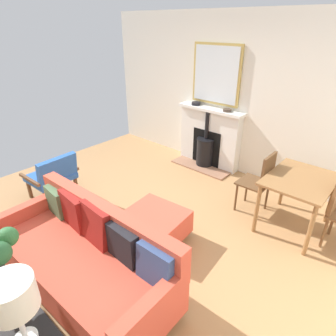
{
  "coord_description": "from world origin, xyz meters",
  "views": [
    {
      "loc": [
        1.99,
        2.45,
        2.45
      ],
      "look_at": [
        -0.51,
        0.23,
        0.75
      ],
      "focal_mm": 30.75,
      "sensor_mm": 36.0,
      "label": 1
    }
  ],
  "objects_px": {
    "ottoman": "(155,224)",
    "armchair_accent": "(53,174)",
    "table_lamp_far_end": "(11,297)",
    "dining_chair_near_fireplace": "(260,179)",
    "fireplace": "(208,141)",
    "mantel_bowl_near": "(196,103)",
    "sofa": "(86,256)",
    "dining_table": "(299,186)",
    "mantel_bowl_far": "(227,110)"
  },
  "relations": [
    {
      "from": "ottoman",
      "to": "armchair_accent",
      "type": "height_order",
      "value": "armchair_accent"
    },
    {
      "from": "table_lamp_far_end",
      "to": "dining_chair_near_fireplace",
      "type": "height_order",
      "value": "table_lamp_far_end"
    },
    {
      "from": "fireplace",
      "to": "mantel_bowl_near",
      "type": "xyz_separation_m",
      "value": [
        -0.01,
        -0.33,
        0.64
      ]
    },
    {
      "from": "sofa",
      "to": "ottoman",
      "type": "relative_size",
      "value": 2.73
    },
    {
      "from": "table_lamp_far_end",
      "to": "dining_table",
      "type": "bearing_deg",
      "value": 170.26
    },
    {
      "from": "mantel_bowl_near",
      "to": "armchair_accent",
      "type": "bearing_deg",
      "value": -16.04
    },
    {
      "from": "sofa",
      "to": "ottoman",
      "type": "xyz_separation_m",
      "value": [
        -0.95,
        0.04,
        -0.13
      ]
    },
    {
      "from": "fireplace",
      "to": "ottoman",
      "type": "distance_m",
      "value": 2.35
    },
    {
      "from": "fireplace",
      "to": "dining_chair_near_fireplace",
      "type": "xyz_separation_m",
      "value": [
        0.83,
        1.42,
        0.05
      ]
    },
    {
      "from": "armchair_accent",
      "to": "sofa",
      "type": "bearing_deg",
      "value": 70.28
    },
    {
      "from": "dining_table",
      "to": "dining_chair_near_fireplace",
      "type": "distance_m",
      "value": 0.51
    },
    {
      "from": "dining_chair_near_fireplace",
      "to": "sofa",
      "type": "bearing_deg",
      "value": -17.06
    },
    {
      "from": "mantel_bowl_near",
      "to": "dining_chair_near_fireplace",
      "type": "height_order",
      "value": "mantel_bowl_near"
    },
    {
      "from": "sofa",
      "to": "ottoman",
      "type": "bearing_deg",
      "value": 177.33
    },
    {
      "from": "mantel_bowl_near",
      "to": "ottoman",
      "type": "xyz_separation_m",
      "value": [
        2.22,
        1.08,
        -0.88
      ]
    },
    {
      "from": "armchair_accent",
      "to": "table_lamp_far_end",
      "type": "xyz_separation_m",
      "value": [
        1.46,
        2.44,
        0.69
      ]
    },
    {
      "from": "fireplace",
      "to": "sofa",
      "type": "bearing_deg",
      "value": 12.57
    },
    {
      "from": "mantel_bowl_far",
      "to": "ottoman",
      "type": "relative_size",
      "value": 0.19
    },
    {
      "from": "fireplace",
      "to": "mantel_bowl_far",
      "type": "xyz_separation_m",
      "value": [
        -0.01,
        0.33,
        0.64
      ]
    },
    {
      "from": "sofa",
      "to": "table_lamp_far_end",
      "type": "distance_m",
      "value": 1.29
    },
    {
      "from": "fireplace",
      "to": "sofa",
      "type": "distance_m",
      "value": 3.25
    },
    {
      "from": "mantel_bowl_far",
      "to": "dining_chair_near_fireplace",
      "type": "height_order",
      "value": "mantel_bowl_far"
    },
    {
      "from": "sofa",
      "to": "table_lamp_far_end",
      "type": "height_order",
      "value": "table_lamp_far_end"
    },
    {
      "from": "fireplace",
      "to": "dining_chair_near_fireplace",
      "type": "distance_m",
      "value": 1.65
    },
    {
      "from": "fireplace",
      "to": "dining_chair_near_fireplace",
      "type": "relative_size",
      "value": 1.4
    },
    {
      "from": "fireplace",
      "to": "mantel_bowl_far",
      "type": "height_order",
      "value": "mantel_bowl_far"
    },
    {
      "from": "mantel_bowl_far",
      "to": "dining_chair_near_fireplace",
      "type": "bearing_deg",
      "value": 52.39
    },
    {
      "from": "sofa",
      "to": "dining_chair_near_fireplace",
      "type": "bearing_deg",
      "value": 162.94
    },
    {
      "from": "mantel_bowl_far",
      "to": "mantel_bowl_near",
      "type": "bearing_deg",
      "value": -90.0
    },
    {
      "from": "armchair_accent",
      "to": "table_lamp_far_end",
      "type": "distance_m",
      "value": 2.92
    },
    {
      "from": "dining_chair_near_fireplace",
      "to": "table_lamp_far_end",
      "type": "bearing_deg",
      "value": -0.71
    },
    {
      "from": "armchair_accent",
      "to": "dining_chair_near_fireplace",
      "type": "bearing_deg",
      "value": 124.43
    },
    {
      "from": "mantel_bowl_near",
      "to": "ottoman",
      "type": "distance_m",
      "value": 2.62
    },
    {
      "from": "mantel_bowl_near",
      "to": "table_lamp_far_end",
      "type": "distance_m",
      "value": 4.35
    },
    {
      "from": "ottoman",
      "to": "armchair_accent",
      "type": "relative_size",
      "value": 1.03
    },
    {
      "from": "mantel_bowl_near",
      "to": "sofa",
      "type": "distance_m",
      "value": 3.42
    },
    {
      "from": "fireplace",
      "to": "mantel_bowl_far",
      "type": "relative_size",
      "value": 8.87
    },
    {
      "from": "ottoman",
      "to": "dining_table",
      "type": "relative_size",
      "value": 0.8
    },
    {
      "from": "table_lamp_far_end",
      "to": "mantel_bowl_far",
      "type": "bearing_deg",
      "value": -165.24
    },
    {
      "from": "dining_table",
      "to": "dining_chair_near_fireplace",
      "type": "bearing_deg",
      "value": -90.11
    },
    {
      "from": "mantel_bowl_near",
      "to": "mantel_bowl_far",
      "type": "bearing_deg",
      "value": 90.0
    },
    {
      "from": "mantel_bowl_near",
      "to": "table_lamp_far_end",
      "type": "relative_size",
      "value": 0.33
    },
    {
      "from": "fireplace",
      "to": "mantel_bowl_near",
      "type": "relative_size",
      "value": 8.01
    },
    {
      "from": "sofa",
      "to": "armchair_accent",
      "type": "distance_m",
      "value": 1.87
    },
    {
      "from": "mantel_bowl_near",
      "to": "mantel_bowl_far",
      "type": "height_order",
      "value": "mantel_bowl_near"
    },
    {
      "from": "armchair_accent",
      "to": "dining_table",
      "type": "height_order",
      "value": "armchair_accent"
    },
    {
      "from": "table_lamp_far_end",
      "to": "ottoman",
      "type": "bearing_deg",
      "value": -160.41
    },
    {
      "from": "fireplace",
      "to": "dining_chair_near_fireplace",
      "type": "bearing_deg",
      "value": 59.58
    },
    {
      "from": "sofa",
      "to": "dining_table",
      "type": "xyz_separation_m",
      "value": [
        -2.33,
        1.22,
        0.26
      ]
    },
    {
      "from": "mantel_bowl_far",
      "to": "sofa",
      "type": "xyz_separation_m",
      "value": [
        3.17,
        0.38,
        -0.75
      ]
    }
  ]
}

